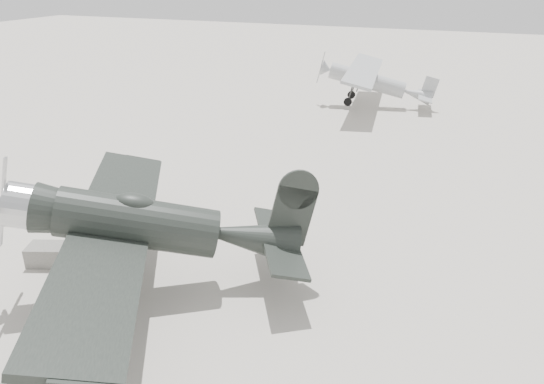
# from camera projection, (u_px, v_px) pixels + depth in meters

# --- Properties ---
(ground) EXTENTS (160.00, 160.00, 0.00)m
(ground) POSITION_uv_depth(u_px,v_px,m) (227.00, 269.00, 18.75)
(ground) COLOR #ABA398
(ground) RESTS_ON ground
(lowwing_monoplane) EXTENTS (10.71, 12.82, 4.37)m
(lowwing_monoplane) POSITION_uv_depth(u_px,v_px,m) (153.00, 226.00, 16.77)
(lowwing_monoplane) COLOR black
(lowwing_monoplane) RESTS_ON ground
(highwing_monoplane) EXTENTS (8.72, 12.25, 3.46)m
(highwing_monoplane) POSITION_uv_depth(u_px,v_px,m) (372.00, 78.00, 39.52)
(highwing_monoplane) COLOR gray
(highwing_monoplane) RESTS_ON ground
(equipment_block) EXTENTS (1.66, 1.35, 0.72)m
(equipment_block) POSITION_uv_depth(u_px,v_px,m) (49.00, 254.00, 19.00)
(equipment_block) COLOR slate
(equipment_block) RESTS_ON ground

